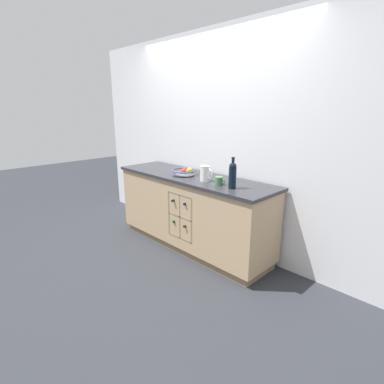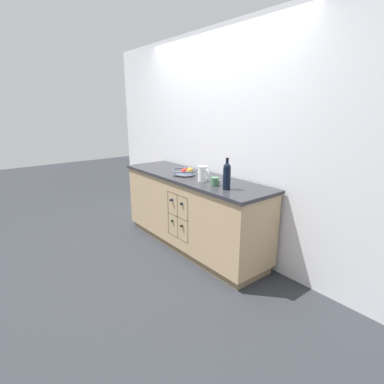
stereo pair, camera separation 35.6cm
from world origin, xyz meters
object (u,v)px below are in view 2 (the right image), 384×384
Objects in this scene: fruit_bowl at (185,171)px; ceramic_mug at (215,181)px; white_pitcher at (203,173)px; standing_wine_bottle at (227,175)px.

ceramic_mug is at bearing -5.53° from fruit_bowl.
fruit_bowl is at bearing 174.47° from ceramic_mug.
fruit_bowl is 0.60m from ceramic_mug.
fruit_bowl is at bearing 173.78° from white_pitcher.
white_pitcher is (0.38, -0.04, 0.05)m from fruit_bowl.
white_pitcher is 0.40m from standing_wine_bottle.
ceramic_mug is 0.40× the size of standing_wine_bottle.
standing_wine_bottle is at bearing -5.05° from fruit_bowl.
standing_wine_bottle is (0.18, -0.01, 0.10)m from ceramic_mug.
white_pitcher is at bearing 176.09° from standing_wine_bottle.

